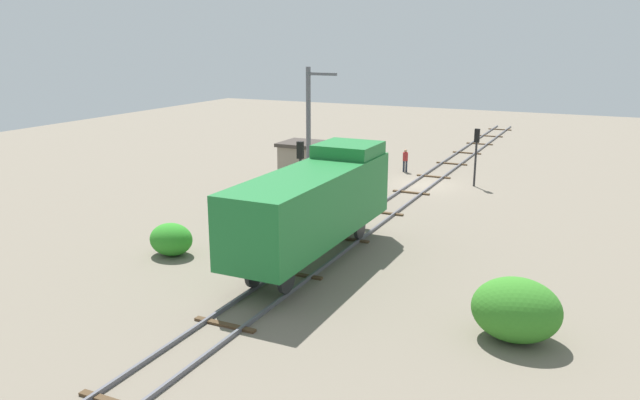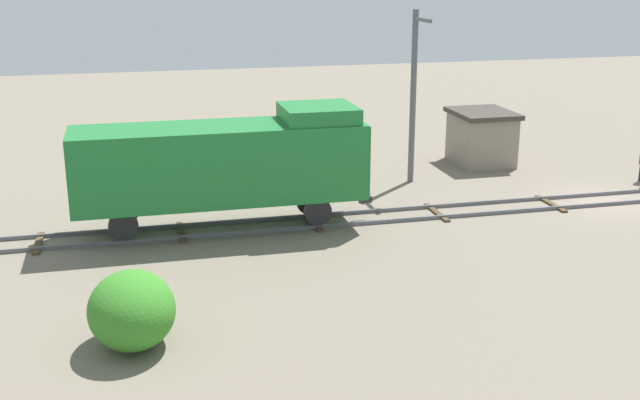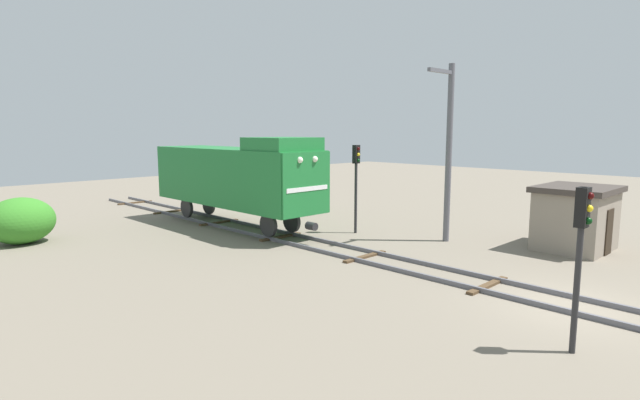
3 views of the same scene
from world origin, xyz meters
name	(u,v)px [view 2 (image 2 of 3)]	position (x,y,z in m)	size (l,w,h in m)	color
ground_plane	(605,200)	(0.00, 0.00, 0.00)	(94.71, 94.71, 0.00)	#756B5B
railway_track	(605,199)	(0.00, 0.00, 0.07)	(2.40, 63.14, 0.16)	#595960
locomotive	(225,161)	(0.00, 16.63, 2.77)	(2.90, 11.60, 4.60)	#1E7233
traffic_signal_mid	(335,130)	(3.40, 11.39, 3.03)	(0.32, 0.34, 4.37)	#262628
catenary_mast	(414,93)	(4.94, 7.24, 4.25)	(1.94, 0.28, 8.01)	#595960
relay_hut	(482,137)	(7.50, 2.50, 1.39)	(3.50, 2.90, 2.74)	gray
bush_near	(132,310)	(-9.13, 20.40, 1.05)	(2.89, 2.37, 2.11)	#368126
bush_mid	(165,174)	(6.29, 18.63, 0.74)	(2.04, 1.67, 1.48)	#2F8A26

